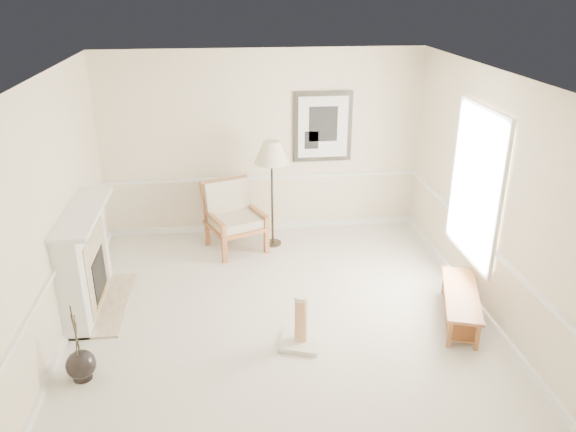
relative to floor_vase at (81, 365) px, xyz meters
The scene contains 8 objects.
ground 2.31m from the floor_vase, 21.30° to the left, with size 5.50×5.50×0.00m, color silver.
room 2.99m from the floor_vase, 21.80° to the left, with size 5.04×5.54×2.92m.
fireplace 1.53m from the floor_vase, 97.64° to the left, with size 0.64×1.64×1.31m.
floor_vase is the anchor object (origin of this frame).
armchair 3.42m from the floor_vase, 61.25° to the left, with size 1.03×1.06×1.03m.
floor_lamp 3.94m from the floor_vase, 52.95° to the left, with size 0.56×0.56×1.65m.
bench 4.34m from the floor_vase, ahead, with size 0.78×1.37×0.37m.
scratching_post 2.35m from the floor_vase, ahead, with size 0.56×0.56×0.63m.
Camera 1 is at (-0.57, -5.76, 3.82)m, focal length 35.00 mm.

